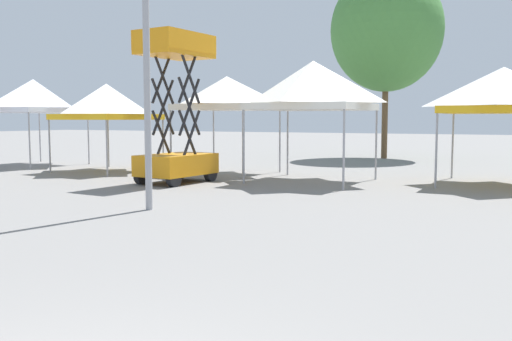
{
  "coord_description": "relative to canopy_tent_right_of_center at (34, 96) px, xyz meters",
  "views": [
    {
      "loc": [
        2.46,
        -1.86,
        1.88
      ],
      "look_at": [
        -0.37,
        3.76,
        1.3
      ],
      "focal_mm": 39.69,
      "sensor_mm": 36.0,
      "label": 1
    }
  ],
  "objects": [
    {
      "name": "light_pole_near_lift",
      "position": [
        11.04,
        -7.02,
        1.47
      ],
      "size": [
        0.36,
        0.36,
        7.4
      ],
      "color": "#9E9EA3",
      "rests_on": "ground"
    },
    {
      "name": "canopy_tent_behind_right",
      "position": [
        4.45,
        -0.77,
        -0.31
      ],
      "size": [
        3.12,
        3.12,
        3.11
      ],
      "color": "#9E9EA3",
      "rests_on": "ground"
    },
    {
      "name": "canopy_tent_behind_left",
      "position": [
        17.24,
        0.83,
        -0.12
      ],
      "size": [
        3.16,
        3.16,
        3.31
      ],
      "color": "#9E9EA3",
      "rests_on": "ground"
    },
    {
      "name": "canopy_tent_far_left",
      "position": [
        12.16,
        -0.61,
        0.07
      ],
      "size": [
        3.22,
        3.22,
        3.57
      ],
      "color": "#9E9EA3",
      "rests_on": "ground"
    },
    {
      "name": "tree_behind_tents_left",
      "position": [
        11.61,
        10.31,
        3.2
      ],
      "size": [
        5.18,
        5.18,
        8.84
      ],
      "color": "brown",
      "rests_on": "ground"
    },
    {
      "name": "scissor_lift",
      "position": [
        8.71,
        -2.65,
        -1.49
      ],
      "size": [
        1.58,
        2.41,
        4.33
      ],
      "color": "black",
      "rests_on": "ground"
    },
    {
      "name": "canopy_tent_right_of_center",
      "position": [
        0.0,
        0.0,
        0.0
      ],
      "size": [
        3.19,
        3.19,
        3.45
      ],
      "color": "#9E9EA3",
      "rests_on": "ground"
    },
    {
      "name": "canopy_tent_far_right",
      "position": [
        8.68,
        0.39,
        -0.05
      ],
      "size": [
        2.87,
        2.87,
        3.3
      ],
      "color": "#9E9EA3",
      "rests_on": "ground"
    }
  ]
}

